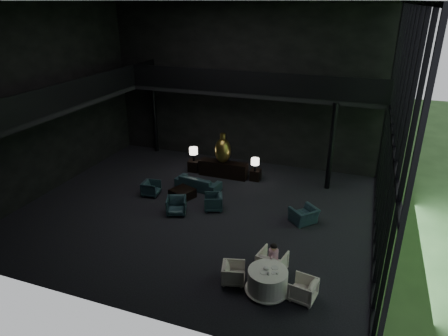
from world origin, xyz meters
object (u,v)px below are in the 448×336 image
(sofa, at_px, (198,180))
(child, at_px, (274,253))
(console, at_px, (223,169))
(lounge_armchair_east, at_px, (213,202))
(lounge_armchair_west, at_px, (151,188))
(dining_table, at_px, (267,283))
(dining_chair_west, at_px, (234,273))
(table_lamp_right, at_px, (255,162))
(side_table_right, at_px, (255,175))
(table_lamp_left, at_px, (193,151))
(coffee_table, at_px, (182,193))
(bronze_urn, at_px, (223,150))
(lounge_armchair_south, at_px, (176,205))
(dining_chair_east, at_px, (303,289))
(side_table_left, at_px, (194,166))
(dining_chair_north, at_px, (272,261))
(window_armchair, at_px, (304,214))

(sofa, bearing_deg, child, 141.89)
(console, xyz_separation_m, lounge_armchair_east, (0.77, -3.30, -0.02))
(lounge_armchair_west, distance_m, dining_table, 7.80)
(lounge_armchair_east, relative_size, dining_chair_west, 1.14)
(table_lamp_right, height_order, sofa, table_lamp_right)
(console, height_order, dining_table, console)
(side_table_right, height_order, sofa, sofa)
(table_lamp_left, relative_size, coffee_table, 0.79)
(bronze_urn, bearing_deg, child, -57.96)
(lounge_armchair_south, height_order, child, child)
(coffee_table, relative_size, dining_chair_east, 1.27)
(sofa, distance_m, child, 6.78)
(child, bearing_deg, lounge_armchair_east, -44.72)
(console, xyz_separation_m, dining_chair_east, (5.16, -7.42, -0.03))
(side_table_right, relative_size, dining_chair_east, 0.75)
(console, xyz_separation_m, sofa, (-0.61, -1.67, 0.03))
(console, distance_m, side_table_right, 1.61)
(side_table_left, relative_size, table_lamp_left, 0.83)
(side_table_left, distance_m, dining_chair_east, 10.12)
(dining_table, height_order, dining_chair_north, dining_chair_north)
(console, relative_size, table_lamp_right, 3.78)
(lounge_armchair_south, bearing_deg, table_lamp_left, 83.80)
(dining_table, bearing_deg, table_lamp_right, 108.70)
(side_table_left, height_order, dining_chair_north, dining_chair_north)
(table_lamp_left, relative_size, lounge_armchair_south, 0.88)
(lounge_armchair_south, distance_m, dining_chair_west, 4.80)
(lounge_armchair_west, relative_size, dining_chair_north, 0.75)
(lounge_armchair_south, relative_size, dining_table, 0.59)
(table_lamp_left, bearing_deg, side_table_right, 1.01)
(table_lamp_right, xyz_separation_m, window_armchair, (2.86, -3.06, -0.61))
(table_lamp_right, relative_size, lounge_armchair_west, 0.95)
(table_lamp_right, bearing_deg, side_table_right, 90.00)
(side_table_right, bearing_deg, table_lamp_left, -178.99)
(table_lamp_right, bearing_deg, child, -69.36)
(dining_table, bearing_deg, dining_chair_east, 2.09)
(coffee_table, height_order, dining_table, dining_table)
(coffee_table, bearing_deg, dining_table, -43.13)
(lounge_armchair_west, bearing_deg, bronze_urn, -43.93)
(dining_chair_west, bearing_deg, lounge_armchair_south, 32.90)
(sofa, height_order, lounge_armchair_west, sofa)
(side_table_left, height_order, window_armchair, window_armchair)
(window_armchair, relative_size, dining_table, 0.64)
(dining_chair_west, bearing_deg, bronze_urn, 7.94)
(side_table_right, bearing_deg, bronze_urn, -173.14)
(side_table_right, bearing_deg, lounge_armchair_west, -141.08)
(lounge_armchair_east, height_order, dining_chair_east, lounge_armchair_east)
(console, xyz_separation_m, window_armchair, (4.46, -3.07, -0.01))
(coffee_table, distance_m, dining_table, 6.87)
(child, bearing_deg, sofa, -46.28)
(side_table_left, height_order, dining_chair_east, dining_chair_east)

